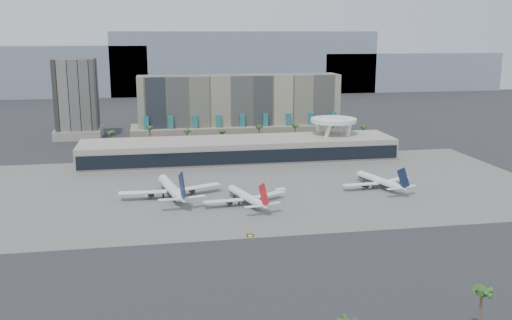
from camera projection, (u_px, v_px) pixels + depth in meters
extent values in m
plane|color=#232326|center=(285.00, 226.00, 206.07)|extent=(900.00, 900.00, 0.00)
cube|color=#5B5B59|center=(258.00, 187.00, 258.89)|extent=(260.00, 130.00, 0.06)
cube|color=gray|center=(27.00, 71.00, 620.31)|extent=(260.00, 60.00, 55.00)
cube|color=gray|center=(244.00, 62.00, 660.22)|extent=(300.00, 60.00, 70.00)
cube|color=gray|center=(405.00, 71.00, 697.57)|extent=(220.00, 60.00, 45.00)
cube|color=gray|center=(240.00, 107.00, 371.30)|extent=(130.00, 22.00, 42.00)
cube|color=gray|center=(240.00, 132.00, 372.87)|extent=(140.00, 30.00, 10.00)
cube|color=#226E74|center=(147.00, 131.00, 352.00)|extent=(3.00, 2.00, 18.00)
cube|color=#226E74|center=(171.00, 130.00, 354.60)|extent=(3.00, 2.00, 18.00)
cube|color=#226E74|center=(195.00, 130.00, 357.20)|extent=(3.00, 2.00, 18.00)
cube|color=#226E74|center=(219.00, 129.00, 359.79)|extent=(3.00, 2.00, 18.00)
cube|color=#226E74|center=(242.00, 128.00, 362.39)|extent=(3.00, 2.00, 18.00)
cube|color=#226E74|center=(266.00, 128.00, 364.99)|extent=(3.00, 2.00, 18.00)
cube|color=#226E74|center=(288.00, 127.00, 367.58)|extent=(3.00, 2.00, 18.00)
cube|color=#226E74|center=(311.00, 126.00, 370.18)|extent=(3.00, 2.00, 18.00)
cube|color=#226E74|center=(333.00, 126.00, 372.77)|extent=(3.00, 2.00, 18.00)
cube|color=black|center=(77.00, 99.00, 376.04)|extent=(26.00, 26.00, 52.00)
cube|color=#AEA899|center=(79.00, 133.00, 381.06)|extent=(30.00, 30.00, 6.00)
cube|color=#AEA899|center=(239.00, 150.00, 310.41)|extent=(170.00, 32.00, 12.00)
cube|color=black|center=(244.00, 157.00, 294.96)|extent=(168.00, 0.60, 7.00)
cube|color=black|center=(239.00, 137.00, 308.83)|extent=(170.00, 12.00, 2.50)
cylinder|color=white|center=(340.00, 134.00, 331.82)|extent=(6.98, 6.99, 21.89)
cylinder|color=white|center=(319.00, 134.00, 329.61)|extent=(6.98, 6.99, 21.89)
cylinder|color=white|center=(326.00, 138.00, 317.39)|extent=(6.98, 6.99, 21.89)
cylinder|color=white|center=(347.00, 138.00, 319.59)|extent=(6.98, 6.99, 21.89)
cylinder|color=white|center=(334.00, 120.00, 322.64)|extent=(26.00, 26.00, 2.20)
cylinder|color=white|center=(334.00, 118.00, 322.35)|extent=(16.00, 16.00, 1.20)
cylinder|color=brown|center=(112.00, 142.00, 331.91)|extent=(0.70, 0.70, 12.00)
sphere|color=#2B4E1F|center=(111.00, 133.00, 330.66)|extent=(2.80, 2.80, 2.80)
cylinder|color=brown|center=(150.00, 141.00, 335.72)|extent=(0.70, 0.70, 12.00)
sphere|color=#2B4E1F|center=(150.00, 132.00, 334.47)|extent=(2.80, 2.80, 2.80)
cylinder|color=brown|center=(188.00, 140.00, 339.52)|extent=(0.70, 0.70, 12.00)
sphere|color=#2B4E1F|center=(187.00, 131.00, 338.28)|extent=(2.80, 2.80, 2.80)
cylinder|color=brown|center=(223.00, 139.00, 343.16)|extent=(0.70, 0.70, 12.00)
sphere|color=#2B4E1F|center=(222.00, 130.00, 341.91)|extent=(2.80, 2.80, 2.80)
cylinder|color=brown|center=(260.00, 138.00, 347.14)|extent=(0.70, 0.70, 12.00)
sphere|color=#2B4E1F|center=(260.00, 128.00, 345.90)|extent=(2.80, 2.80, 2.80)
cylinder|color=brown|center=(295.00, 136.00, 350.95)|extent=(0.70, 0.70, 12.00)
sphere|color=#2B4E1F|center=(295.00, 127.00, 349.70)|extent=(2.80, 2.80, 2.80)
cylinder|color=brown|center=(329.00, 135.00, 354.76)|extent=(0.70, 0.70, 12.00)
sphere|color=#2B4E1F|center=(330.00, 126.00, 353.51)|extent=(2.80, 2.80, 2.80)
cylinder|color=brown|center=(364.00, 134.00, 358.74)|extent=(0.70, 0.70, 12.00)
sphere|color=#2B4E1F|center=(365.00, 125.00, 357.49)|extent=(2.80, 2.80, 2.80)
cylinder|color=white|center=(171.00, 187.00, 243.07)|extent=(9.98, 30.35, 4.41)
cylinder|color=#101D37|center=(171.00, 188.00, 243.10)|extent=(9.78, 29.74, 4.32)
cone|color=white|center=(162.00, 178.00, 258.76)|extent=(5.26, 5.70, 4.41)
cone|color=white|center=(182.00, 199.00, 225.30)|extent=(6.19, 10.57, 4.41)
cube|color=white|center=(143.00, 192.00, 237.96)|extent=(19.92, 4.81, 0.39)
cube|color=white|center=(199.00, 187.00, 246.46)|extent=(19.99, 11.76, 0.39)
cylinder|color=black|center=(150.00, 194.00, 239.86)|extent=(3.21, 4.78, 2.42)
cylinder|color=black|center=(191.00, 190.00, 246.04)|extent=(3.21, 4.78, 2.42)
cube|color=#101D37|center=(182.00, 186.00, 222.54)|extent=(2.42, 9.93, 11.60)
cube|color=white|center=(170.00, 199.00, 222.43)|extent=(8.92, 2.86, 0.28)
cube|color=white|center=(194.00, 197.00, 225.91)|extent=(9.12, 5.14, 0.28)
cylinder|color=black|center=(165.00, 188.00, 254.42)|extent=(0.55, 0.55, 1.76)
cylinder|color=black|center=(163.00, 196.00, 241.50)|extent=(0.77, 0.77, 1.76)
cylinder|color=black|center=(180.00, 194.00, 243.97)|extent=(0.77, 0.77, 1.76)
cylinder|color=white|center=(244.00, 196.00, 233.00)|extent=(10.38, 24.33, 3.57)
cylinder|color=#101D37|center=(244.00, 196.00, 233.02)|extent=(10.17, 23.85, 3.50)
cone|color=white|center=(230.00, 188.00, 245.14)|extent=(4.57, 4.87, 3.57)
cone|color=white|center=(262.00, 205.00, 219.24)|extent=(5.72, 8.71, 3.57)
cube|color=white|center=(223.00, 201.00, 228.01)|extent=(16.29, 4.85, 0.31)
cube|color=white|center=(266.00, 195.00, 236.66)|extent=(15.80, 10.82, 0.31)
cylinder|color=black|center=(229.00, 202.00, 229.77)|extent=(2.90, 3.98, 1.96)
cylinder|color=black|center=(260.00, 197.00, 236.06)|extent=(2.90, 3.98, 1.96)
cube|color=red|center=(264.00, 195.00, 217.06)|extent=(2.74, 7.89, 9.39)
cube|color=white|center=(254.00, 206.00, 216.59)|extent=(7.35, 3.01, 0.22)
cube|color=white|center=(272.00, 204.00, 220.13)|extent=(7.30, 4.76, 0.22)
cylinder|color=black|center=(235.00, 196.00, 241.80)|extent=(0.45, 0.45, 1.43)
cylinder|color=black|center=(239.00, 203.00, 231.51)|extent=(0.62, 0.62, 1.43)
cylinder|color=black|center=(252.00, 201.00, 234.02)|extent=(0.62, 0.62, 1.43)
cylinder|color=white|center=(377.00, 180.00, 257.73)|extent=(10.29, 24.55, 3.60)
cylinder|color=#101D37|center=(377.00, 181.00, 257.76)|extent=(10.09, 24.06, 3.52)
cone|color=white|center=(358.00, 174.00, 270.02)|extent=(4.58, 4.89, 3.60)
cone|color=white|center=(401.00, 188.00, 243.81)|extent=(5.71, 8.77, 3.60)
cube|color=white|center=(361.00, 184.00, 252.77)|extent=(16.40, 4.77, 0.31)
cube|color=white|center=(396.00, 179.00, 261.35)|extent=(15.96, 10.81, 0.31)
cylinder|color=black|center=(365.00, 185.00, 254.53)|extent=(2.90, 4.00, 1.98)
cylinder|color=black|center=(390.00, 182.00, 260.77)|extent=(2.90, 4.00, 1.98)
cube|color=#101D37|center=(403.00, 178.00, 241.61)|extent=(2.71, 7.96, 9.46)
cube|color=white|center=(395.00, 189.00, 241.17)|extent=(7.40, 2.98, 0.22)
cube|color=white|center=(409.00, 186.00, 244.68)|extent=(7.37, 4.75, 0.22)
cylinder|color=black|center=(364.00, 181.00, 266.64)|extent=(0.45, 0.45, 1.44)
cylinder|color=black|center=(373.00, 187.00, 256.24)|extent=(0.63, 0.63, 1.44)
cylinder|color=black|center=(383.00, 185.00, 258.74)|extent=(0.63, 0.63, 1.44)
cube|color=white|center=(151.00, 193.00, 244.30)|extent=(5.00, 3.46, 2.22)
cube|color=white|center=(281.00, 191.00, 248.58)|extent=(4.33, 3.02, 2.03)
cube|color=black|center=(250.00, 235.00, 195.30)|extent=(2.36, 0.95, 1.07)
cube|color=yellow|center=(250.00, 236.00, 195.12)|extent=(1.66, 0.52, 0.64)
cylinder|color=black|center=(248.00, 236.00, 195.20)|extent=(0.13, 0.13, 0.64)
cylinder|color=black|center=(253.00, 236.00, 195.50)|extent=(0.13, 0.13, 0.64)
cylinder|color=brown|center=(480.00, 313.00, 130.88)|extent=(0.70, 0.70, 11.23)
sphere|color=#2B4E1F|center=(482.00, 291.00, 129.72)|extent=(2.80, 2.80, 2.80)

